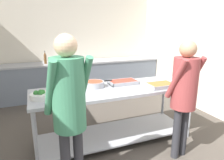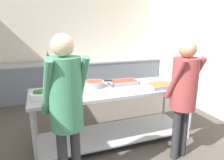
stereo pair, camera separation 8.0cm
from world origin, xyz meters
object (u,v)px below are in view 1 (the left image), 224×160
(guest_serving_right, at_px, (69,101))
(guest_serving_left, at_px, (184,88))
(serving_tray_roast, at_px, (123,82))
(water_bottle, at_px, (45,58))
(serving_tray_vegetables, at_px, (66,91))
(sauce_pan, at_px, (94,84))
(serving_tray_greens, at_px, (161,85))
(plate_stack, at_px, (165,78))
(broccoli_bowl, at_px, (40,95))

(guest_serving_right, bearing_deg, guest_serving_left, 4.15)
(serving_tray_roast, distance_m, guest_serving_left, 0.98)
(guest_serving_left, height_order, water_bottle, guest_serving_left)
(guest_serving_left, bearing_deg, water_bottle, 115.74)
(serving_tray_vegetables, bearing_deg, serving_tray_roast, 7.07)
(sauce_pan, xyz_separation_m, guest_serving_right, (-0.54, -0.97, 0.14))
(serving_tray_vegetables, xyz_separation_m, sauce_pan, (0.44, 0.12, 0.02))
(guest_serving_left, xyz_separation_m, water_bottle, (-1.49, 3.09, 0.04))
(serving_tray_vegetables, height_order, serving_tray_roast, same)
(guest_serving_left, bearing_deg, serving_tray_roast, 118.42)
(serving_tray_vegetables, height_order, guest_serving_right, guest_serving_right)
(serving_tray_greens, distance_m, plate_stack, 0.53)
(sauce_pan, distance_m, serving_tray_greens, 1.01)
(sauce_pan, bearing_deg, serving_tray_greens, -21.36)
(serving_tray_roast, distance_m, plate_stack, 0.82)
(plate_stack, bearing_deg, serving_tray_vegetables, -175.51)
(water_bottle, bearing_deg, guest_serving_left, -64.26)
(water_bottle, bearing_deg, serving_tray_roast, -65.33)
(serving_tray_roast, relative_size, guest_serving_left, 0.28)
(serving_tray_greens, bearing_deg, water_bottle, 119.78)
(plate_stack, height_order, guest_serving_right, guest_serving_right)
(serving_tray_roast, bearing_deg, water_bottle, 114.67)
(sauce_pan, bearing_deg, guest_serving_right, -119.21)
(plate_stack, bearing_deg, guest_serving_left, -112.18)
(serving_tray_vegetables, relative_size, guest_serving_right, 0.22)
(sauce_pan, relative_size, guest_serving_left, 0.28)
(serving_tray_greens, bearing_deg, sauce_pan, 158.64)
(sauce_pan, height_order, serving_tray_greens, sauce_pan)
(serving_tray_roast, height_order, guest_serving_right, guest_serving_right)
(sauce_pan, relative_size, guest_serving_right, 0.26)
(water_bottle, bearing_deg, plate_stack, -50.09)
(sauce_pan, distance_m, guest_serving_right, 1.12)
(serving_tray_roast, height_order, plate_stack, serving_tray_roast)
(serving_tray_vegetables, xyz_separation_m, guest_serving_right, (-0.10, -0.85, 0.16))
(broccoli_bowl, distance_m, guest_serving_left, 1.83)
(sauce_pan, xyz_separation_m, serving_tray_greens, (0.94, -0.37, -0.02))
(broccoli_bowl, relative_size, serving_tray_vegetables, 0.70)
(sauce_pan, xyz_separation_m, plate_stack, (1.30, 0.02, -0.03))
(serving_tray_roast, height_order, guest_serving_left, guest_serving_left)
(guest_serving_left, bearing_deg, serving_tray_vegetables, 151.61)
(water_bottle, bearing_deg, serving_tray_vegetables, -87.24)
(serving_tray_vegetables, distance_m, serving_tray_roast, 0.92)
(serving_tray_vegetables, relative_size, water_bottle, 1.18)
(broccoli_bowl, relative_size, guest_serving_right, 0.15)
(serving_tray_vegetables, height_order, sauce_pan, sauce_pan)
(sauce_pan, bearing_deg, water_bottle, 103.85)
(serving_tray_greens, relative_size, guest_serving_left, 0.26)
(guest_serving_left, bearing_deg, serving_tray_greens, 90.41)
(serving_tray_vegetables, distance_m, serving_tray_greens, 1.40)
(serving_tray_roast, bearing_deg, plate_stack, 1.61)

